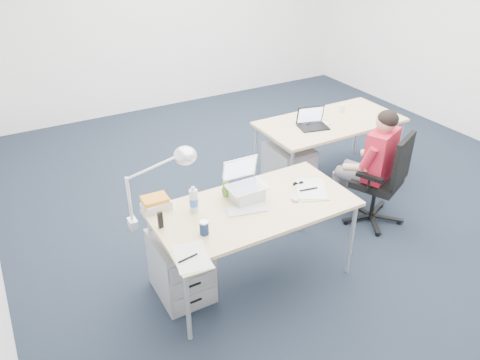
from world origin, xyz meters
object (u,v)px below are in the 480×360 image
object	(u,v)px
water_bottle	(194,199)
drawer_pedestal_far	(288,169)
desk_far	(330,124)
can_koozie	(204,228)
dark_laptop	(314,118)
cordless_phone	(160,220)
desk_near	(254,211)
silver_laptop	(247,182)
computer_mouse	(294,199)
sunglasses	(298,184)
office_chair	(377,197)
seated_person	(366,164)
book_stack	(156,203)
bear_figurine	(226,188)
headphones	(240,190)
wireless_keyboard	(247,209)
desk_lamp	(152,188)
drawer_pedestal_near	(181,266)

from	to	relation	value
water_bottle	drawer_pedestal_far	bearing A→B (deg)	29.93
desk_far	can_koozie	distance (m)	2.43
dark_laptop	cordless_phone	bearing A→B (deg)	-142.58
desk_near	silver_laptop	xyz separation A→B (m)	(-0.00, 0.11, 0.21)
computer_mouse	water_bottle	size ratio (longest dim) A/B	0.39
sunglasses	water_bottle	bearing A→B (deg)	-170.68
office_chair	sunglasses	world-z (taller)	office_chair
desk_near	seated_person	distance (m)	1.49
water_bottle	sunglasses	size ratio (longest dim) A/B	2.27
can_koozie	book_stack	distance (m)	0.52
bear_figurine	dark_laptop	world-z (taller)	dark_laptop
can_koozie	dark_laptop	size ratio (longest dim) A/B	0.36
bear_figurine	can_koozie	bearing A→B (deg)	-156.48
silver_laptop	bear_figurine	size ratio (longest dim) A/B	2.30
office_chair	dark_laptop	xyz separation A→B (m)	(-0.18, 0.86, 0.57)
cordless_phone	bear_figurine	bearing A→B (deg)	7.90
desk_far	headphones	size ratio (longest dim) A/B	8.42
seated_person	cordless_phone	distance (m)	2.22
water_bottle	bear_figurine	bearing A→B (deg)	14.49
office_chair	dark_laptop	world-z (taller)	office_chair
seated_person	dark_laptop	size ratio (longest dim) A/B	3.87
desk_near	silver_laptop	world-z (taller)	silver_laptop
silver_laptop	wireless_keyboard	distance (m)	0.22
drawer_pedestal_far	wireless_keyboard	size ratio (longest dim) A/B	1.77
silver_laptop	can_koozie	world-z (taller)	silver_laptop
seated_person	silver_laptop	size ratio (longest dim) A/B	3.63
seated_person	silver_laptop	distance (m)	1.50
desk_near	sunglasses	xyz separation A→B (m)	(0.49, 0.09, 0.06)
office_chair	dark_laptop	bearing A→B (deg)	77.23
cordless_phone	sunglasses	size ratio (longest dim) A/B	1.38
desk_near	headphones	xyz separation A→B (m)	(0.01, 0.24, 0.06)
can_koozie	desk_lamp	world-z (taller)	desk_lamp
cordless_phone	silver_laptop	bearing A→B (deg)	-4.84
desk_far	dark_laptop	distance (m)	0.33
drawer_pedestal_far	bear_figurine	bearing A→B (deg)	-146.52
wireless_keyboard	bear_figurine	world-z (taller)	bear_figurine
headphones	office_chair	bearing A→B (deg)	-20.84
seated_person	sunglasses	size ratio (longest dim) A/B	12.08
cordless_phone	desk_lamp	xyz separation A→B (m)	(-0.01, 0.10, 0.22)
silver_laptop	water_bottle	size ratio (longest dim) A/B	1.47
can_koozie	water_bottle	distance (m)	0.31
drawer_pedestal_near	silver_laptop	distance (m)	0.86
drawer_pedestal_near	headphones	distance (m)	0.78
desk_near	cordless_phone	distance (m)	0.76
desk_near	water_bottle	xyz separation A→B (m)	(-0.44, 0.16, 0.16)
desk_far	cordless_phone	distance (m)	2.56
silver_laptop	desk_lamp	bearing A→B (deg)	175.00
water_bottle	cordless_phone	xyz separation A→B (m)	(-0.30, -0.07, -0.04)
seated_person	headphones	world-z (taller)	seated_person
drawer_pedestal_near	bear_figurine	xyz separation A→B (m)	(0.48, 0.12, 0.52)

